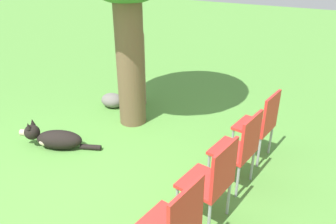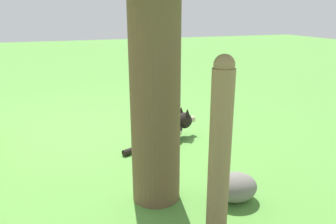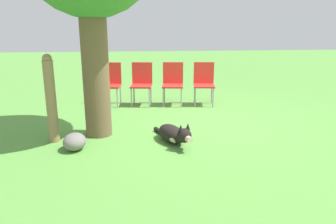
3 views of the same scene
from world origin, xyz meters
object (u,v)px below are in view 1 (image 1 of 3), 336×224
object	(u,v)px
dog	(54,138)
red_chair_3	(261,122)
red_chair_2	(240,146)
fence_post	(141,67)
red_chair_0	(174,224)
red_chair_1	(213,179)

from	to	relation	value
dog	red_chair_3	world-z (taller)	red_chair_3
dog	red_chair_2	size ratio (longest dim) A/B	1.17
fence_post	red_chair_2	distance (m)	2.58
red_chair_0	red_chair_1	world-z (taller)	same
red_chair_2	red_chair_0	bearing A→B (deg)	93.85
red_chair_0	red_chair_1	bearing A→B (deg)	-86.15
red_chair_1	red_chair_2	xyz separation A→B (m)	(0.05, 0.67, 0.00)
red_chair_0	red_chair_2	xyz separation A→B (m)	(0.10, 1.34, 0.00)
red_chair_0	red_chair_2	world-z (taller)	same
dog	red_chair_1	bearing A→B (deg)	152.22
red_chair_3	red_chair_0	bearing A→B (deg)	93.85
dog	red_chair_3	distance (m)	2.74
red_chair_0	red_chair_3	size ratio (longest dim) A/B	1.00
red_chair_0	dog	bearing A→B (deg)	-13.32
red_chair_0	red_chair_2	distance (m)	1.35
fence_post	red_chair_3	distance (m)	2.34
red_chair_0	red_chair_1	xyz separation A→B (m)	(0.05, 0.67, 0.00)
fence_post	red_chair_1	bearing A→B (deg)	-43.78
dog	red_chair_2	xyz separation A→B (m)	(2.43, 0.43, 0.38)
red_chair_0	red_chair_3	xyz separation A→B (m)	(0.15, 2.01, 0.00)
red_chair_1	red_chair_2	size ratio (longest dim) A/B	1.00
red_chair_0	red_chair_2	bearing A→B (deg)	-86.15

